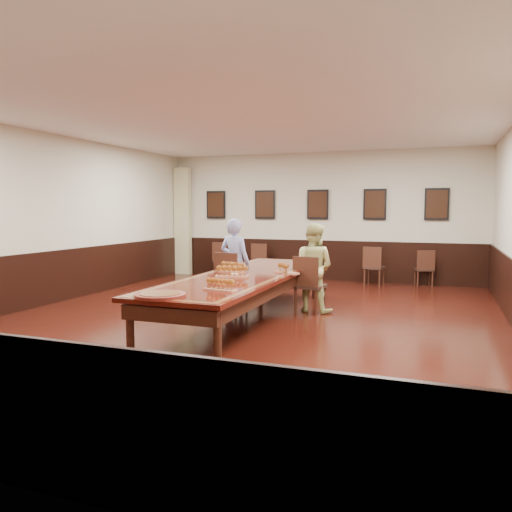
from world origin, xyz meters
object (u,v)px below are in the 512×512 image
at_px(spare_chair_d, 424,268).
at_px(person_woman, 313,268).
at_px(spare_chair_b, 262,261).
at_px(conference_table, 245,283).
at_px(spare_chair_a, 223,259).
at_px(chair_man, 232,279).
at_px(person_man, 235,262).
at_px(carved_platter, 160,295).
at_px(chair_woman, 310,284).
at_px(spare_chair_c, 374,266).

relative_size(spare_chair_d, person_woman, 0.55).
height_order(spare_chair_b, person_woman, person_woman).
bearing_deg(conference_table, spare_chair_d, 61.63).
height_order(spare_chair_a, person_woman, person_woman).
bearing_deg(spare_chair_a, chair_man, 119.19).
relative_size(person_man, carved_platter, 2.32).
height_order(chair_woman, spare_chair_c, chair_woman).
bearing_deg(spare_chair_a, person_man, 120.06).
bearing_deg(chair_woman, spare_chair_d, -105.52).
bearing_deg(person_man, person_woman, -170.91).
distance_m(spare_chair_c, spare_chair_d, 1.14).
height_order(chair_woman, carved_platter, chair_woman).
distance_m(chair_woman, person_man, 1.48).
bearing_deg(spare_chair_c, carved_platter, 84.47).
xyz_separation_m(spare_chair_b, spare_chair_c, (2.90, -0.29, 0.01)).
xyz_separation_m(spare_chair_c, person_woman, (-0.64, -3.37, 0.31)).
xyz_separation_m(chair_man, conference_table, (0.64, -0.96, 0.10)).
relative_size(spare_chair_c, spare_chair_d, 1.08).
distance_m(chair_man, chair_woman, 1.46).
bearing_deg(chair_man, conference_table, 131.67).
height_order(chair_woman, spare_chair_a, chair_woman).
xyz_separation_m(spare_chair_d, person_woman, (-1.74, -3.67, 0.35)).
distance_m(chair_man, spare_chair_c, 4.09).
relative_size(person_woman, conference_table, 0.31).
height_order(spare_chair_b, person_man, person_man).
xyz_separation_m(spare_chair_a, spare_chair_d, (5.03, 0.13, -0.04)).
distance_m(chair_woman, person_woman, 0.30).
xyz_separation_m(chair_man, chair_woman, (1.46, 0.03, -0.01)).
xyz_separation_m(spare_chair_d, carved_platter, (-2.76, -7.02, 0.35)).
relative_size(spare_chair_c, person_man, 0.57).
bearing_deg(conference_table, spare_chair_c, 71.69).
bearing_deg(carved_platter, conference_table, 85.19).
distance_m(spare_chair_c, person_man, 4.01).
distance_m(chair_man, carved_platter, 3.26).
distance_m(spare_chair_d, carved_platter, 7.55).
bearing_deg(spare_chair_a, person_woman, 135.84).
bearing_deg(carved_platter, person_woman, 72.98).
xyz_separation_m(person_man, person_woman, (1.46, 0.03, -0.04)).
height_order(person_woman, conference_table, person_woman).
bearing_deg(carved_platter, spare_chair_b, 99.99).
xyz_separation_m(spare_chair_a, person_man, (1.83, -3.56, 0.35)).
relative_size(spare_chair_a, person_woman, 0.60).
xyz_separation_m(spare_chair_b, spare_chair_d, (4.00, 0.00, -0.03)).
relative_size(spare_chair_a, spare_chair_b, 1.02).
xyz_separation_m(chair_man, carved_platter, (0.45, -3.22, 0.27)).
xyz_separation_m(person_man, carved_platter, (0.44, -3.33, -0.04)).
bearing_deg(chair_woman, person_man, 6.40).
bearing_deg(spare_chair_c, chair_man, 67.24).
bearing_deg(person_man, chair_woman, -175.00).
distance_m(person_man, carved_platter, 3.35).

